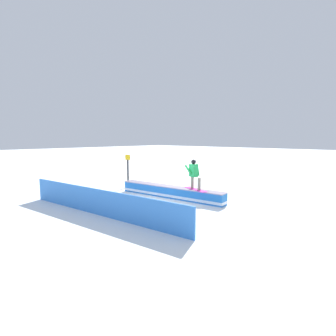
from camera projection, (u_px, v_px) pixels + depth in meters
name	position (u px, v px, depth m)	size (l,w,h in m)	color
ground_plane	(170.00, 197.00, 13.02)	(120.00, 120.00, 0.00)	white
grind_box	(170.00, 192.00, 12.99)	(5.74, 1.13, 0.55)	blue
snowboarder	(194.00, 173.00, 12.14)	(1.45, 0.74, 1.35)	#C61C95
safety_fence	(98.00, 202.00, 10.02)	(8.41, 0.06, 0.98)	#3980E0
trail_marker	(128.00, 170.00, 15.58)	(0.40, 0.10, 1.89)	#262628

